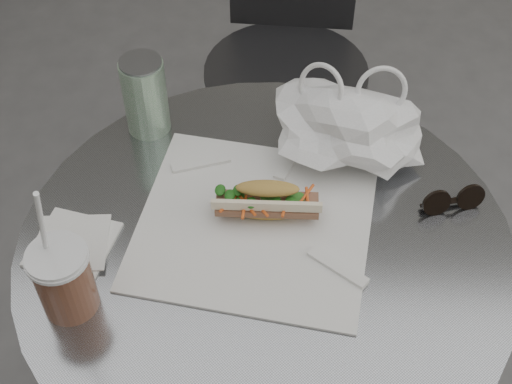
# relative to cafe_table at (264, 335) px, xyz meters

# --- Properties ---
(cafe_table) EXTENTS (0.76, 0.76, 0.74)m
(cafe_table) POSITION_rel_cafe_table_xyz_m (0.00, 0.00, 0.00)
(cafe_table) COLOR slate
(cafe_table) RESTS_ON ground
(chair_far) EXTENTS (0.41, 0.41, 0.77)m
(chair_far) POSITION_rel_cafe_table_xyz_m (0.01, 0.77, -0.12)
(chair_far) COLOR #2C2C2E
(chair_far) RESTS_ON ground
(sandwich_paper) EXTENTS (0.40, 0.38, 0.00)m
(sandwich_paper) POSITION_rel_cafe_table_xyz_m (-0.02, 0.04, 0.28)
(sandwich_paper) COLOR white
(sandwich_paper) RESTS_ON cafe_table
(banh_mi) EXTENTS (0.20, 0.08, 0.07)m
(banh_mi) POSITION_rel_cafe_table_xyz_m (-0.00, 0.05, 0.31)
(banh_mi) COLOR tan
(banh_mi) RESTS_ON sandwich_paper
(iced_coffee) EXTENTS (0.09, 0.09, 0.25)m
(iced_coffee) POSITION_rel_cafe_table_xyz_m (-0.27, -0.13, 0.33)
(iced_coffee) COLOR brown
(iced_coffee) RESTS_ON cafe_table
(sunglasses) EXTENTS (0.10, 0.05, 0.05)m
(sunglasses) POSITION_rel_cafe_table_xyz_m (0.29, 0.09, 0.29)
(sunglasses) COLOR black
(sunglasses) RESTS_ON cafe_table
(plastic_bag) EXTENTS (0.27, 0.24, 0.12)m
(plastic_bag) POSITION_rel_cafe_table_xyz_m (0.12, 0.20, 0.33)
(plastic_bag) COLOR white
(plastic_bag) RESTS_ON cafe_table
(napkin_stack) EXTENTS (0.14, 0.14, 0.01)m
(napkin_stack) POSITION_rel_cafe_table_xyz_m (-0.29, -0.03, 0.28)
(napkin_stack) COLOR white
(napkin_stack) RESTS_ON cafe_table
(drink_can) EXTENTS (0.07, 0.07, 0.14)m
(drink_can) POSITION_rel_cafe_table_xyz_m (-0.22, 0.24, 0.35)
(drink_can) COLOR #518B57
(drink_can) RESTS_ON cafe_table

